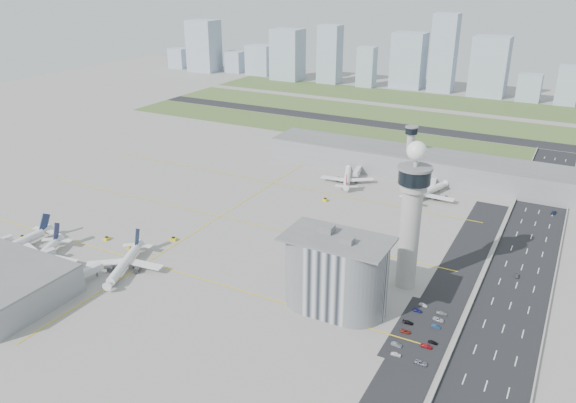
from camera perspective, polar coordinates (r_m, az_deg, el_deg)
The scene contains 60 objects.
ground at distance 270.13m, azimuth -3.53°, elevation -5.45°, with size 1000.00×1000.00×0.00m, color #9F9C94.
grass_strip_0 at distance 469.01m, azimuth 8.91°, elevation 6.61°, with size 480.00×50.00×0.08m, color #4D602D.
grass_strip_1 at distance 538.18m, azimuth 11.66°, elevation 8.48°, with size 480.00×60.00×0.08m, color #516F34.
grass_strip_2 at distance 613.48m, azimuth 13.92°, elevation 9.98°, with size 480.00×70.00×0.08m, color #43582A.
runway at distance 502.92m, azimuth 10.35°, elevation 7.60°, with size 480.00×22.00×0.10m, color black.
highway at distance 238.67m, azimuth 21.24°, elevation -11.22°, with size 28.00×500.00×0.10m, color black.
barrier_left at distance 239.50m, azimuth 17.92°, elevation -10.44°, with size 0.60×500.00×1.20m, color #9E9E99.
barrier_right at distance 238.09m, azimuth 24.64°, elevation -11.75°, with size 0.60×500.00×1.20m, color #9E9E99.
landside_road at distance 232.92m, azimuth 14.72°, elevation -11.22°, with size 18.00×260.00×0.08m, color black.
parking_lot at distance 223.47m, azimuth 13.43°, elevation -12.67°, with size 20.00×44.00×0.10m, color black.
taxiway_line_h_0 at distance 271.12m, azimuth -14.16°, elevation -6.05°, with size 260.00×0.60×0.01m, color yellow.
taxiway_line_h_1 at distance 312.65m, azimuth -6.91°, elevation -1.52°, with size 260.00×0.60×0.01m, color yellow.
taxiway_line_h_2 at distance 359.43m, azimuth -1.48°, elevation 1.91°, with size 260.00×0.60×0.01m, color yellow.
taxiway_line_v at distance 312.65m, azimuth -6.91°, elevation -1.52°, with size 0.60×260.00×0.01m, color yellow.
control_tower at distance 235.61m, azimuth 12.43°, elevation -0.89°, with size 14.00×14.00×64.50m.
secondary_tower at distance 380.71m, azimuth 12.31°, elevation 5.57°, with size 8.60×8.60×31.90m.
admin_building at distance 224.54m, azimuth 4.87°, elevation -7.26°, with size 42.00×24.00×33.50m.
terminal_pier at distance 379.69m, azimuth 13.53°, elevation 3.68°, with size 210.00×32.00×15.80m.
airplane_near_a at distance 300.12m, azimuth -26.23°, elevation -3.60°, with size 44.36×37.71×12.42m, color white, non-canonical shape.
airplane_near_b at distance 282.22m, azimuth -24.15°, elevation -4.85°, with size 44.18×37.56×12.37m, color white, non-canonical shape.
airplane_near_c at distance 264.16m, azimuth -16.38°, elevation -5.64°, with size 42.38×36.02×11.87m, color white, non-canonical shape.
airplane_far_a at distance 360.94m, azimuth 6.07°, elevation 2.82°, with size 40.08×34.07×11.22m, color white, non-canonical shape.
airplane_far_b at distance 345.19m, azimuth 14.05°, elevation 1.38°, with size 42.60×36.21×11.93m, color white, non-canonical shape.
jet_bridge_near_1 at distance 281.61m, azimuth -25.02°, elevation -5.83°, with size 14.00×3.00×5.70m, color silver, non-canonical shape.
jet_bridge_near_2 at distance 260.01m, azimuth -20.93°, elevation -7.53°, with size 14.00×3.00×5.70m, color silver, non-canonical shape.
jet_bridge_far_0 at distance 377.50m, azimuth 7.25°, elevation 3.22°, with size 14.00×3.00×5.70m, color silver, non-canonical shape.
jet_bridge_far_1 at distance 364.01m, azimuth 14.59°, elevation 1.91°, with size 14.00×3.00×5.70m, color silver, non-canonical shape.
tug_0 at distance 315.43m, azimuth -25.38°, elevation -3.27°, with size 2.15×3.12×1.81m, color yellow, non-canonical shape.
tug_1 at distance 298.30m, azimuth -17.94°, elevation -3.56°, with size 2.12×3.08×1.79m, color yellow, non-canonical shape.
tug_2 at distance 285.86m, azimuth -15.77°, elevation -4.48°, with size 2.00×2.90×1.69m, color #E6AE03, non-canonical shape.
tug_3 at distance 289.11m, azimuth -11.58°, elevation -3.72°, with size 2.17×3.15×1.83m, color gold, non-canonical shape.
tug_4 at distance 331.59m, azimuth 3.79°, elevation 0.21°, with size 2.10×3.06×1.78m, color #D9C203, non-canonical shape.
tug_5 at distance 346.37m, azimuth 15.77°, elevation 0.38°, with size 2.31×3.35×1.95m, color yellow, non-canonical shape.
car_lot_0 at distance 209.10m, azimuth 10.91°, elevation -14.99°, with size 1.48×3.69×1.26m, color white.
car_lot_1 at distance 213.59m, azimuth 10.96°, elevation -14.08°, with size 1.38×3.96×1.31m, color slate.
car_lot_2 at distance 221.02m, azimuth 11.86°, elevation -12.79°, with size 1.79×3.89×1.08m, color maroon.
car_lot_3 at distance 226.06m, azimuth 12.09°, elevation -11.91°, with size 1.66×4.09×1.19m, color black.
car_lot_4 at distance 233.81m, azimuth 13.03°, elevation -10.73°, with size 1.46×3.62×1.23m, color navy.
car_lot_5 at distance 237.82m, azimuth 13.58°, elevation -10.18°, with size 1.16×3.32×1.09m, color silver.
car_lot_6 at distance 207.07m, azimuth 13.36°, elevation -15.66°, with size 2.05×4.45×1.24m, color gray.
car_lot_7 at distance 215.17m, azimuth 13.91°, elevation -14.07°, with size 1.72×4.24×1.23m, color #A61019.
car_lot_8 at distance 217.66m, azimuth 14.51°, elevation -13.67°, with size 1.39×3.45×1.17m, color black.
car_lot_9 at distance 226.30m, azimuth 14.80°, elevation -12.17°, with size 1.18×3.39×1.12m, color navy.
car_lot_10 at distance 230.35m, azimuth 15.03°, elevation -11.51°, with size 1.99×4.31×1.20m, color #B6B5C5.
car_lot_11 at distance 234.43m, azimuth 15.37°, elevation -10.89°, with size 1.73×4.26×1.24m, color gray.
car_hw_1 at distance 271.09m, azimuth 22.23°, elevation -7.01°, with size 1.23×3.54×1.17m, color #26242B.
car_hw_2 at distance 347.14m, azimuth 25.38°, elevation -1.03°, with size 2.19×4.75×1.32m, color #15244E.
car_hw_4 at distance 402.09m, azimuth 23.89°, elevation 2.28°, with size 1.28×3.18×1.08m, color gray.
skyline_bldg_0 at distance 810.35m, azimuth -11.02°, elevation 14.10°, with size 24.05×19.24×26.50m, color #9EADC1.
skyline_bldg_1 at distance 776.34m, azimuth -8.54°, elevation 15.36°, with size 37.63×30.10×65.60m, color #9EADC1.
skyline_bldg_2 at distance 766.42m, azimuth -5.40°, elevation 13.95°, with size 22.81×18.25×26.79m, color #9EADC1.
skyline_bldg_3 at distance 746.27m, azimuth -2.80°, elevation 14.18°, with size 32.30×25.84×36.93m, color #9EADC1.
skyline_bldg_4 at distance 707.19m, azimuth -0.05°, elevation 14.70°, with size 35.81×28.65×60.36m, color #9EADC1.
skyline_bldg_5 at distance 686.99m, azimuth 4.26°, elevation 14.69°, with size 25.49×20.39×66.89m, color #9EADC1.
skyline_bldg_6 at distance 669.23m, azimuth 7.98°, elevation 13.39°, with size 20.04×16.03×45.20m, color #9EADC1.
skyline_bldg_7 at distance 672.44m, azimuth 12.15°, elevation 13.85°, with size 35.76×28.61×61.22m, color #9EADC1.
skyline_bldg_8 at distance 655.79m, azimuth 15.54°, elevation 14.32°, with size 26.33×21.06×83.39m, color #9EADC1.
skyline_bldg_9 at distance 648.74m, azimuth 19.81°, elevation 12.79°, with size 36.96×29.57×62.11m, color #9EADC1.
skyline_bldg_10 at distance 638.03m, azimuth 23.31°, elevation 10.57°, with size 23.01×18.41×27.75m, color #9EADC1.
skyline_bldg_11 at distance 634.73m, azimuth 26.54°, elevation 10.51°, with size 20.22×16.18×38.97m, color #9EADC1.
Camera 1 is at (127.02, -202.01, 126.60)m, focal length 35.00 mm.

